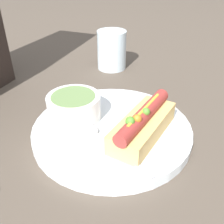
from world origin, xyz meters
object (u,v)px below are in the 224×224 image
Objects in this scene: soup_bowl at (74,106)px; spoon at (101,137)px; drinking_glass at (112,50)px; hot_dog at (143,124)px.

soup_bowl is 0.65× the size of spoon.
drinking_glass reaches higher than soup_bowl.
soup_bowl is 0.95× the size of drinking_glass.
hot_dog is 1.65× the size of soup_bowl.
soup_bowl is 0.29m from drinking_glass.
drinking_glass is at bearing -43.71° from spoon.
hot_dog is 0.07m from spoon.
spoon is at bearing -120.45° from soup_bowl.
spoon is (-0.04, -0.07, -0.02)m from soup_bowl.
soup_bowl is at bearing -1.83° from spoon.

